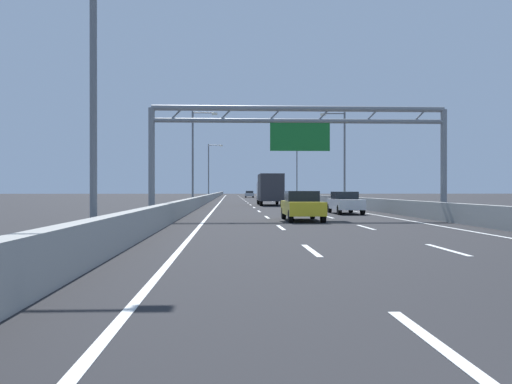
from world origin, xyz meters
The scene contains 51 objects.
ground_plane centered at (0.00, 100.00, 0.00)m, with size 260.00×260.00×0.00m, color #262628.
lane_dash_left_0 centered at (-1.80, 3.50, 0.01)m, with size 0.16×3.00×0.01m, color white.
lane_dash_left_1 centered at (-1.80, 12.50, 0.01)m, with size 0.16×3.00×0.01m, color white.
lane_dash_left_2 centered at (-1.80, 21.50, 0.01)m, with size 0.16×3.00×0.01m, color white.
lane_dash_left_3 centered at (-1.80, 30.50, 0.01)m, with size 0.16×3.00×0.01m, color white.
lane_dash_left_4 centered at (-1.80, 39.50, 0.01)m, with size 0.16×3.00×0.01m, color white.
lane_dash_left_5 centered at (-1.80, 48.50, 0.01)m, with size 0.16×3.00×0.01m, color white.
lane_dash_left_6 centered at (-1.80, 57.50, 0.01)m, with size 0.16×3.00×0.01m, color white.
lane_dash_left_7 centered at (-1.80, 66.50, 0.01)m, with size 0.16×3.00×0.01m, color white.
lane_dash_left_8 centered at (-1.80, 75.50, 0.01)m, with size 0.16×3.00×0.01m, color white.
lane_dash_left_9 centered at (-1.80, 84.50, 0.01)m, with size 0.16×3.00×0.01m, color white.
lane_dash_left_10 centered at (-1.80, 93.50, 0.01)m, with size 0.16×3.00×0.01m, color white.
lane_dash_left_11 centered at (-1.80, 102.50, 0.01)m, with size 0.16×3.00×0.01m, color white.
lane_dash_left_12 centered at (-1.80, 111.50, 0.01)m, with size 0.16×3.00×0.01m, color white.
lane_dash_left_13 centered at (-1.80, 120.50, 0.01)m, with size 0.16×3.00×0.01m, color white.
lane_dash_left_14 centered at (-1.80, 129.50, 0.01)m, with size 0.16×3.00×0.01m, color white.
lane_dash_left_15 centered at (-1.80, 138.50, 0.01)m, with size 0.16×3.00×0.01m, color white.
lane_dash_left_16 centered at (-1.80, 147.50, 0.01)m, with size 0.16×3.00×0.01m, color white.
lane_dash_left_17 centered at (-1.80, 156.50, 0.01)m, with size 0.16×3.00×0.01m, color white.
lane_dash_right_1 centered at (1.80, 12.50, 0.01)m, with size 0.16×3.00×0.01m, color white.
lane_dash_right_2 centered at (1.80, 21.50, 0.01)m, with size 0.16×3.00×0.01m, color white.
lane_dash_right_3 centered at (1.80, 30.50, 0.01)m, with size 0.16×3.00×0.01m, color white.
lane_dash_right_4 centered at (1.80, 39.50, 0.01)m, with size 0.16×3.00×0.01m, color white.
lane_dash_right_5 centered at (1.80, 48.50, 0.01)m, with size 0.16×3.00×0.01m, color white.
lane_dash_right_6 centered at (1.80, 57.50, 0.01)m, with size 0.16×3.00×0.01m, color white.
lane_dash_right_7 centered at (1.80, 66.50, 0.01)m, with size 0.16×3.00×0.01m, color white.
lane_dash_right_8 centered at (1.80, 75.50, 0.01)m, with size 0.16×3.00×0.01m, color white.
lane_dash_right_9 centered at (1.80, 84.50, 0.01)m, with size 0.16×3.00×0.01m, color white.
lane_dash_right_10 centered at (1.80, 93.50, 0.01)m, with size 0.16×3.00×0.01m, color white.
lane_dash_right_11 centered at (1.80, 102.50, 0.01)m, with size 0.16×3.00×0.01m, color white.
lane_dash_right_12 centered at (1.80, 111.50, 0.01)m, with size 0.16×3.00×0.01m, color white.
lane_dash_right_13 centered at (1.80, 120.50, 0.01)m, with size 0.16×3.00×0.01m, color white.
lane_dash_right_14 centered at (1.80, 129.50, 0.01)m, with size 0.16×3.00×0.01m, color white.
lane_dash_right_15 centered at (1.80, 138.50, 0.01)m, with size 0.16×3.00×0.01m, color white.
lane_dash_right_16 centered at (1.80, 147.50, 0.01)m, with size 0.16×3.00×0.01m, color white.
lane_dash_right_17 centered at (1.80, 156.50, 0.01)m, with size 0.16×3.00×0.01m, color white.
edge_line_left centered at (-5.25, 88.00, 0.01)m, with size 0.16×176.00×0.01m, color white.
edge_line_right centered at (5.25, 88.00, 0.01)m, with size 0.16×176.00×0.01m, color white.
barrier_left centered at (-6.90, 110.00, 0.47)m, with size 0.45×220.00×0.95m.
barrier_right centered at (6.90, 110.00, 0.47)m, with size 0.45×220.00×0.95m.
sign_gantry centered at (0.00, 29.86, 4.87)m, with size 17.02×0.36×6.36m.
streetlamp_left_near centered at (-7.47, 13.64, 5.40)m, with size 2.58×0.28×9.50m.
streetlamp_left_mid centered at (-7.47, 55.13, 5.40)m, with size 2.58×0.28×9.50m.
streetlamp_right_mid centered at (7.47, 55.13, 5.40)m, with size 2.58×0.28×9.50m.
streetlamp_left_far centered at (-7.47, 96.61, 5.40)m, with size 2.58×0.28×9.50m.
streetlamp_right_far centered at (7.47, 96.61, 5.40)m, with size 2.58×0.28×9.50m.
silver_car centered at (-0.05, 113.22, 0.72)m, with size 1.72×4.38×1.37m.
black_car centered at (3.80, 121.30, 0.76)m, with size 1.88×4.22×1.50m.
yellow_car centered at (-0.21, 26.94, 0.78)m, with size 1.80×4.70×1.53m.
white_car centered at (3.72, 35.26, 0.75)m, with size 1.71×4.65×1.47m.
box_truck centered at (0.16, 56.35, 1.72)m, with size 2.34×8.26×3.18m.
Camera 1 is at (-3.91, -2.27, 1.59)m, focal length 39.95 mm.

